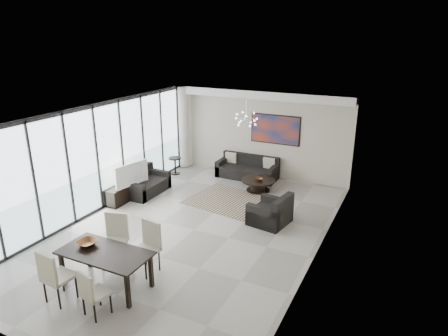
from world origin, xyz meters
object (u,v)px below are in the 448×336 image
Objects in this scene: coffee_table at (258,184)px; dining_table at (105,256)px; tv_console at (127,191)px; sofa_main at (248,170)px; television at (129,174)px.

dining_table is at bearing -98.07° from coffee_table.
tv_console is at bearing -144.95° from coffee_table.
coffee_table is 0.59× the size of dining_table.
dining_table is (-0.83, -5.83, 0.45)m from coffee_table.
sofa_main is (-0.76, 0.96, 0.04)m from coffee_table.
dining_table is at bearing -135.92° from television.
television reaches higher than coffee_table.
tv_console is at bearing 93.56° from television.
television is at bearing 122.53° from dining_table.
tv_console reaches higher than coffee_table.
dining_table reaches higher than sofa_main.
television is at bearing -143.30° from coffee_table.
coffee_table is at bearing -41.76° from television.
sofa_main is 1.31× the size of tv_console.
television is (-2.32, -3.25, 0.56)m from sofa_main.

